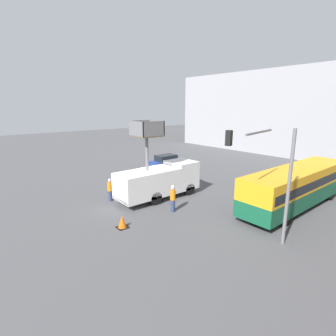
% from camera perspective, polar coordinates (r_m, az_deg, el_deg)
% --- Properties ---
extents(ground_plane, '(120.00, 120.00, 0.00)m').
position_cam_1_polar(ground_plane, '(21.96, -2.96, -6.04)').
color(ground_plane, '#4C4C4F').
extents(building_backdrop_far, '(44.00, 10.00, 12.52)m').
position_cam_1_polar(building_backdrop_far, '(44.56, 29.02, 10.44)').
color(building_backdrop_far, '#9E9EA3').
rests_on(building_backdrop_far, ground_plane).
extents(utility_truck, '(2.35, 7.05, 6.23)m').
position_cam_1_polar(utility_truck, '(21.00, -1.93, -2.42)').
color(utility_truck, white).
rests_on(utility_truck, ground_plane).
extents(city_bus, '(2.60, 11.58, 2.92)m').
position_cam_1_polar(city_bus, '(21.38, 26.31, -3.18)').
color(city_bus, '#145638').
rests_on(city_bus, ground_plane).
extents(traffic_light_pole, '(3.72, 3.47, 6.24)m').
position_cam_1_polar(traffic_light_pole, '(15.01, 20.56, 0.68)').
color(traffic_light_pole, slate).
rests_on(traffic_light_pole, ground_plane).
extents(road_worker_near_truck, '(0.38, 0.38, 1.80)m').
position_cam_1_polar(road_worker_near_truck, '(21.04, -12.50, -4.65)').
color(road_worker_near_truck, navy).
rests_on(road_worker_near_truck, ground_plane).
extents(road_worker_directing, '(0.38, 0.38, 1.93)m').
position_cam_1_polar(road_worker_directing, '(18.48, 1.05, -6.63)').
color(road_worker_directing, navy).
rests_on(road_worker_directing, ground_plane).
extents(traffic_cone_near_truck, '(0.68, 0.68, 0.78)m').
position_cam_1_polar(traffic_cone_near_truck, '(16.61, -9.93, -11.50)').
color(traffic_cone_near_truck, black).
rests_on(traffic_cone_near_truck, ground_plane).
extents(parked_car_curbside, '(1.82, 4.46, 1.47)m').
position_cam_1_polar(parked_car_curbside, '(32.08, -0.25, 1.61)').
color(parked_car_curbside, navy).
rests_on(parked_car_curbside, ground_plane).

